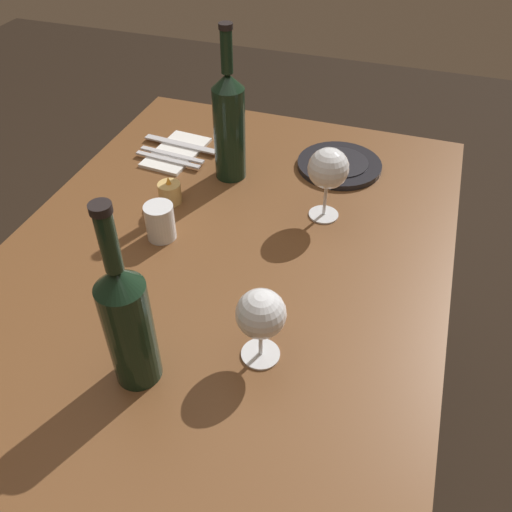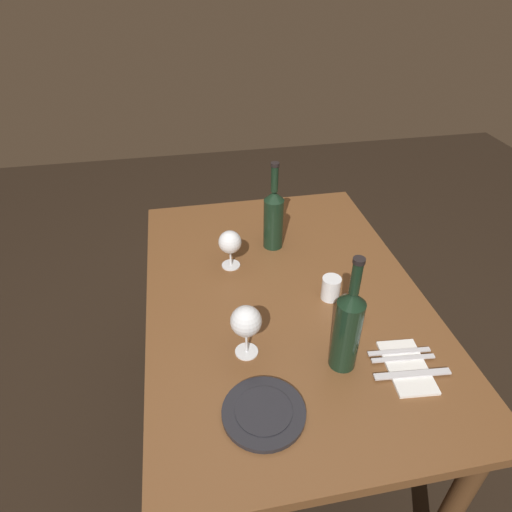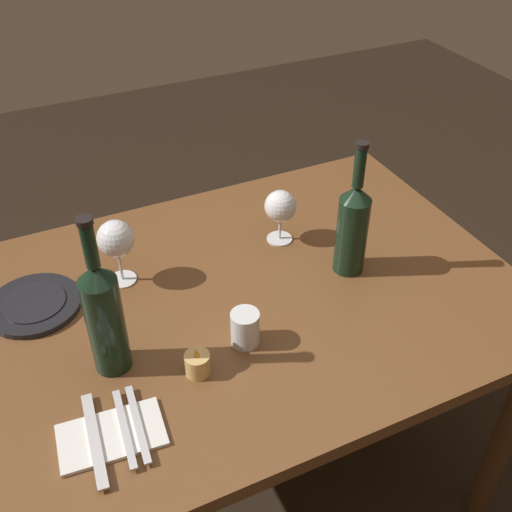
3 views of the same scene
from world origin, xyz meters
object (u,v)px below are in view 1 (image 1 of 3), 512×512
at_px(wine_glass_left, 261,315).
at_px(votive_candle, 170,193).
at_px(wine_bottle_second, 229,124).
at_px(dinner_plate, 339,165).
at_px(fork_inner, 172,155).
at_px(fork_outer, 168,160).
at_px(water_tumbler, 160,223).
at_px(wine_bottle, 128,322).
at_px(wine_glass_right, 328,170).
at_px(table_knife, 181,144).
at_px(folded_napkin, 176,152).

bearing_deg(wine_glass_left, votive_candle, 43.35).
height_order(wine_bottle_second, dinner_plate, wine_bottle_second).
height_order(wine_glass_left, dinner_plate, wine_glass_left).
relative_size(fork_inner, fork_outer, 1.00).
bearing_deg(water_tumbler, fork_inner, 21.28).
relative_size(wine_bottle_second, water_tumbler, 4.55).
xyz_separation_m(wine_bottle, fork_outer, (0.60, 0.23, -0.12)).
relative_size(wine_glass_left, wine_bottle, 0.42).
relative_size(wine_bottle, fork_inner, 1.88).
distance_m(dinner_plate, fork_outer, 0.43).
relative_size(wine_bottle, wine_bottle_second, 0.94).
relative_size(wine_glass_right, water_tumbler, 2.09).
distance_m(water_tumbler, fork_inner, 0.32).
xyz_separation_m(wine_bottle, votive_candle, (0.45, 0.16, -0.10)).
bearing_deg(table_knife, wine_bottle_second, -115.15).
height_order(wine_glass_left, wine_bottle, wine_bottle).
relative_size(water_tumbler, votive_candle, 1.18).
xyz_separation_m(water_tumbler, folded_napkin, (0.32, 0.11, -0.03)).
relative_size(folded_napkin, fork_inner, 1.10).
height_order(votive_candle, table_knife, votive_candle).
distance_m(wine_glass_right, folded_napkin, 0.46).
relative_size(wine_bottle_second, folded_napkin, 1.81).
xyz_separation_m(water_tumbler, fork_inner, (0.29, 0.11, -0.03)).
bearing_deg(wine_glass_right, dinner_plate, 2.21).
bearing_deg(fork_inner, water_tumbler, -158.72).
height_order(wine_bottle_second, fork_inner, wine_bottle_second).
xyz_separation_m(wine_bottle, dinner_plate, (0.71, -0.18, -0.12)).
distance_m(votive_candle, folded_napkin, 0.21).
xyz_separation_m(wine_bottle_second, water_tumbler, (-0.27, 0.06, -0.10)).
bearing_deg(wine_bottle_second, table_knife, 64.85).
bearing_deg(wine_bottle_second, dinner_plate, -64.18).
distance_m(folded_napkin, fork_outer, 0.05).
relative_size(wine_glass_left, dinner_plate, 0.68).
xyz_separation_m(folded_napkin, table_knife, (0.03, 0.00, 0.01)).
height_order(wine_bottle, water_tumbler, wine_bottle).
bearing_deg(table_knife, fork_inner, 180.00).
distance_m(dinner_plate, table_knife, 0.42).
bearing_deg(wine_bottle, votive_candle, 19.16).
bearing_deg(fork_inner, folded_napkin, 0.00).
bearing_deg(wine_bottle_second, water_tumbler, 168.31).
distance_m(dinner_plate, folded_napkin, 0.42).
relative_size(wine_glass_left, wine_glass_right, 0.86).
bearing_deg(wine_glass_left, water_tumbler, 51.95).
xyz_separation_m(votive_candle, table_knife, (0.23, 0.08, -0.01)).
bearing_deg(water_tumbler, wine_glass_left, -128.05).
distance_m(wine_bottle, folded_napkin, 0.70).
bearing_deg(wine_glass_right, fork_outer, 78.34).
xyz_separation_m(wine_glass_right, dinner_plate, (0.21, 0.01, -0.11)).
bearing_deg(fork_inner, wine_glass_left, -142.01).
distance_m(water_tumbler, dinner_plate, 0.49).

